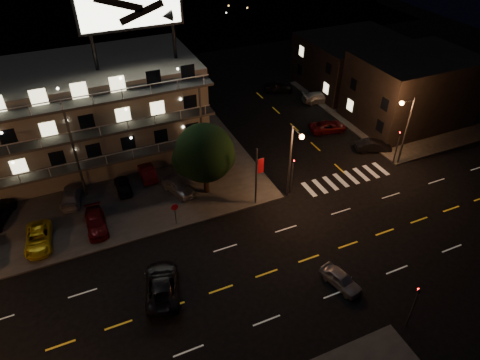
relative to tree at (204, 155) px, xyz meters
name	(u,v)px	position (x,y,z in m)	size (l,w,h in m)	color
ground	(244,281)	(-1.19, -11.99, -4.61)	(140.00, 140.00, 0.00)	black
curb_nw	(42,185)	(-15.19, 8.01, -4.54)	(44.00, 24.00, 0.15)	#31312F
curb_ne	(384,106)	(28.81, 8.01, -4.54)	(16.00, 24.00, 0.15)	#31312F
motel	(67,116)	(-11.14, 11.89, 0.73)	(28.00, 13.80, 18.10)	gray
side_bldg_front	(411,89)	(28.80, 4.01, -0.36)	(14.06, 10.00, 8.50)	black
side_bldg_back	(353,62)	(28.80, 16.01, -1.11)	(14.06, 12.00, 7.00)	black
streetlight_nc	(293,156)	(7.31, -4.06, 0.35)	(0.44, 1.92, 8.00)	#2D2D30
streetlight_ne	(405,125)	(20.94, -3.69, 0.35)	(1.92, 0.44, 8.00)	#2D2D30
signal_nw	(292,172)	(7.81, -3.50, -2.04)	(0.20, 0.27, 4.60)	#2D2D30
signal_sw	(414,304)	(7.81, -20.49, -2.04)	(0.20, 0.27, 4.60)	#2D2D30
signal_ne	(398,144)	(20.81, -3.49, -2.04)	(0.27, 0.20, 4.60)	#2D2D30
banner_north	(257,175)	(3.89, -3.59, -1.18)	(0.83, 0.16, 6.40)	#2D2D30
stop_sign	(175,211)	(-4.19, -3.42, -2.90)	(0.91, 0.11, 2.61)	#2D2D30
tree	(204,155)	(0.00, 0.00, 0.00)	(5.96, 5.74, 7.51)	black
lot_car_2	(38,239)	(-15.86, -1.12, -3.83)	(2.11, 4.57, 1.27)	gold
lot_car_3	(96,222)	(-10.97, -1.00, -3.83)	(1.77, 4.36, 1.26)	#500B0F
lot_car_4	(178,186)	(-2.59, 1.05, -3.75)	(1.67, 4.15, 1.42)	gray
lot_car_7	(72,195)	(-12.52, 3.92, -3.82)	(1.81, 4.45, 1.29)	gray
lot_car_8	(123,185)	(-7.60, 3.56, -3.84)	(1.45, 3.62, 1.23)	black
lot_car_9	(146,171)	(-4.85, 5.02, -3.77)	(1.46, 4.20, 1.38)	#500B0F
side_car_0	(373,146)	(20.40, -0.43, -3.93)	(1.43, 4.10, 1.35)	black
side_car_1	(328,127)	(18.09, 5.48, -3.96)	(2.14, 4.65, 1.29)	#500B0F
side_car_2	(319,97)	(21.48, 12.85, -3.91)	(1.95, 4.81, 1.39)	gray
side_car_3	(278,87)	(17.85, 18.22, -3.90)	(1.68, 4.18, 1.42)	black
road_car_east	(341,279)	(5.64, -15.37, -4.00)	(1.45, 3.61, 1.23)	gray
road_car_west	(162,285)	(-7.44, -10.38, -3.86)	(2.51, 5.44, 1.51)	black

